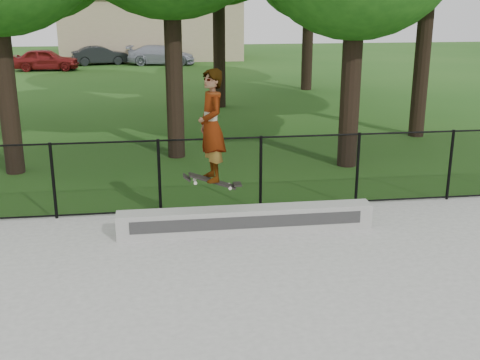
{
  "coord_description": "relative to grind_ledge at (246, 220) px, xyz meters",
  "views": [
    {
      "loc": [
        -2.02,
        -5.39,
        4.16
      ],
      "look_at": [
        -0.66,
        4.2,
        1.2
      ],
      "focal_mm": 45.0,
      "sensor_mm": 36.0,
      "label": 1
    }
  ],
  "objects": [
    {
      "name": "grind_ledge",
      "position": [
        0.0,
        0.0,
        0.0
      ],
      "size": [
        4.63,
        0.4,
        0.45
      ],
      "primitive_type": "cube",
      "color": "#ADADA8",
      "rests_on": "concrete_slab"
    },
    {
      "name": "car_a",
      "position": [
        -7.77,
        26.78,
        0.35
      ],
      "size": [
        3.75,
        1.62,
        1.27
      ],
      "primitive_type": "imported",
      "rotation": [
        0.0,
        0.0,
        1.54
      ],
      "color": "maroon",
      "rests_on": "ground"
    },
    {
      "name": "car_b",
      "position": [
        -4.86,
        29.58,
        0.29
      ],
      "size": [
        3.38,
        1.87,
        1.16
      ],
      "primitive_type": "imported",
      "rotation": [
        0.0,
        0.0,
        1.78
      ],
      "color": "black",
      "rests_on": "ground"
    },
    {
      "name": "car_c",
      "position": [
        -1.05,
        28.96,
        0.33
      ],
      "size": [
        4.06,
        2.16,
        1.23
      ],
      "primitive_type": "imported",
      "rotation": [
        0.0,
        0.0,
        1.45
      ],
      "color": "#9397A7",
      "rests_on": "ground"
    },
    {
      "name": "skater_airborne",
      "position": [
        -0.62,
        -0.16,
        1.76
      ],
      "size": [
        0.81,
        0.77,
        2.12
      ],
      "color": "black",
      "rests_on": "ground"
    },
    {
      "name": "chainlink_fence",
      "position": [
        0.48,
        1.2,
        0.52
      ],
      "size": [
        16.06,
        0.06,
        1.5
      ],
      "color": "black",
      "rests_on": "concrete_slab"
    },
    {
      "name": "distant_building",
      "position": [
        -1.52,
        33.3,
        1.88
      ],
      "size": [
        12.4,
        6.4,
        4.3
      ],
      "color": "tan",
      "rests_on": "ground"
    }
  ]
}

